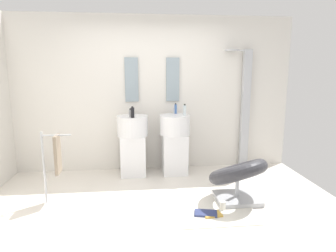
% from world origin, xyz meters
% --- Properties ---
extents(ground_plane, '(4.80, 3.60, 0.04)m').
position_xyz_m(ground_plane, '(0.00, 0.00, -0.02)').
color(ground_plane, silver).
extents(rear_partition, '(4.80, 0.10, 2.60)m').
position_xyz_m(rear_partition, '(0.00, 1.65, 1.30)').
color(rear_partition, silver).
rests_on(rear_partition, ground_plane).
extents(pedestal_sink_left, '(0.50, 0.50, 1.08)m').
position_xyz_m(pedestal_sink_left, '(-0.34, 1.29, 0.54)').
color(pedestal_sink_left, white).
rests_on(pedestal_sink_left, ground_plane).
extents(pedestal_sink_right, '(0.50, 0.50, 1.08)m').
position_xyz_m(pedestal_sink_right, '(0.34, 1.29, 0.54)').
color(pedestal_sink_right, white).
rests_on(pedestal_sink_right, ground_plane).
extents(vanity_mirror_left, '(0.22, 0.03, 0.72)m').
position_xyz_m(vanity_mirror_left, '(-0.34, 1.58, 1.55)').
color(vanity_mirror_left, '#8C9EA8').
extents(vanity_mirror_right, '(0.22, 0.03, 0.72)m').
position_xyz_m(vanity_mirror_right, '(0.34, 1.58, 1.55)').
color(vanity_mirror_right, '#8C9EA8').
extents(shower_column, '(0.49, 0.24, 2.05)m').
position_xyz_m(shower_column, '(1.60, 1.53, 1.08)').
color(shower_column, '#B7BABF').
rests_on(shower_column, ground_plane).
extents(lounge_chair, '(1.09, 1.09, 0.65)m').
position_xyz_m(lounge_chair, '(1.03, 0.13, 0.35)').
color(lounge_chair, '#B7BABF').
rests_on(lounge_chair, ground_plane).
extents(towel_rack, '(0.37, 0.22, 0.95)m').
position_xyz_m(towel_rack, '(-1.33, 0.34, 0.63)').
color(towel_rack, '#B7BABF').
rests_on(towel_rack, ground_plane).
extents(area_rug, '(1.01, 0.79, 0.01)m').
position_xyz_m(area_rug, '(0.64, -0.14, 0.01)').
color(area_rug, white).
rests_on(area_rug, ground_plane).
extents(magazine_ochre, '(0.23, 0.18, 0.02)m').
position_xyz_m(magazine_ochre, '(0.59, -0.25, 0.02)').
color(magazine_ochre, gold).
rests_on(magazine_ochre, area_rug).
extents(magazine_navy, '(0.30, 0.23, 0.02)m').
position_xyz_m(magazine_navy, '(0.52, -0.22, 0.02)').
color(magazine_navy, navy).
rests_on(magazine_navy, area_rug).
extents(coffee_mug, '(0.07, 0.07, 0.10)m').
position_xyz_m(coffee_mug, '(0.76, -0.11, 0.06)').
color(coffee_mug, white).
rests_on(coffee_mug, area_rug).
extents(soap_bottle_black, '(0.06, 0.06, 0.18)m').
position_xyz_m(soap_bottle_black, '(-0.34, 1.11, 1.07)').
color(soap_bottle_black, black).
rests_on(soap_bottle_black, pedestal_sink_left).
extents(soap_bottle_blue, '(0.04, 0.04, 0.17)m').
position_xyz_m(soap_bottle_blue, '(0.38, 1.47, 1.07)').
color(soap_bottle_blue, '#4C72B7').
rests_on(soap_bottle_blue, pedestal_sink_right).
extents(soap_bottle_grey, '(0.04, 0.04, 0.14)m').
position_xyz_m(soap_bottle_grey, '(-0.37, 1.17, 1.05)').
color(soap_bottle_grey, '#99999E').
rests_on(soap_bottle_grey, pedestal_sink_left).
extents(soap_bottle_clear, '(0.05, 0.05, 0.19)m').
position_xyz_m(soap_bottle_clear, '(0.50, 1.23, 1.07)').
color(soap_bottle_clear, silver).
rests_on(soap_bottle_clear, pedestal_sink_right).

